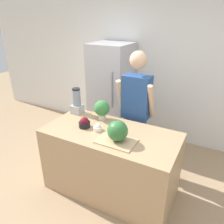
# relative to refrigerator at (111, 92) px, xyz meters

# --- Properties ---
(ground_plane) EXTENTS (14.00, 14.00, 0.00)m
(ground_plane) POSITION_rel_refrigerator_xyz_m (0.71, -1.75, -0.88)
(ground_plane) COLOR tan
(wall_back) EXTENTS (8.00, 0.06, 2.60)m
(wall_back) POSITION_rel_refrigerator_xyz_m (0.71, 0.39, 0.42)
(wall_back) COLOR white
(wall_back) RESTS_ON ground_plane
(counter_island) EXTENTS (1.66, 0.81, 0.89)m
(counter_island) POSITION_rel_refrigerator_xyz_m (0.71, -1.34, -0.43)
(counter_island) COLOR tan
(counter_island) RESTS_ON ground_plane
(refrigerator) EXTENTS (0.67, 0.71, 1.75)m
(refrigerator) POSITION_rel_refrigerator_xyz_m (0.00, 0.00, 0.00)
(refrigerator) COLOR #B7B7BC
(refrigerator) RESTS_ON ground_plane
(person) EXTENTS (0.52, 0.28, 1.78)m
(person) POSITION_rel_refrigerator_xyz_m (0.79, -0.73, 0.05)
(person) COLOR #4C608C
(person) RESTS_ON ground_plane
(cutting_board) EXTENTS (0.44, 0.29, 0.01)m
(cutting_board) POSITION_rel_refrigerator_xyz_m (0.87, -1.50, 0.02)
(cutting_board) COLOR tan
(cutting_board) RESTS_ON counter_island
(watermelon) EXTENTS (0.23, 0.23, 0.23)m
(watermelon) POSITION_rel_refrigerator_xyz_m (0.88, -1.49, 0.15)
(watermelon) COLOR #2D6B33
(watermelon) RESTS_ON cutting_board
(bowl_cherries) EXTENTS (0.14, 0.14, 0.13)m
(bowl_cherries) POSITION_rel_refrigerator_xyz_m (0.36, -1.38, 0.07)
(bowl_cherries) COLOR black
(bowl_cherries) RESTS_ON counter_island
(bowl_cream) EXTENTS (0.11, 0.11, 0.09)m
(bowl_cream) POSITION_rel_refrigerator_xyz_m (0.56, -1.38, 0.05)
(bowl_cream) COLOR white
(bowl_cream) RESTS_ON counter_island
(blender) EXTENTS (0.15, 0.15, 0.37)m
(blender) POSITION_rel_refrigerator_xyz_m (0.02, -1.07, 0.18)
(blender) COLOR #B7B7BC
(blender) RESTS_ON counter_island
(potted_plant) EXTENTS (0.21, 0.21, 0.27)m
(potted_plant) POSITION_rel_refrigerator_xyz_m (0.44, -1.08, 0.17)
(potted_plant) COLOR beige
(potted_plant) RESTS_ON counter_island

